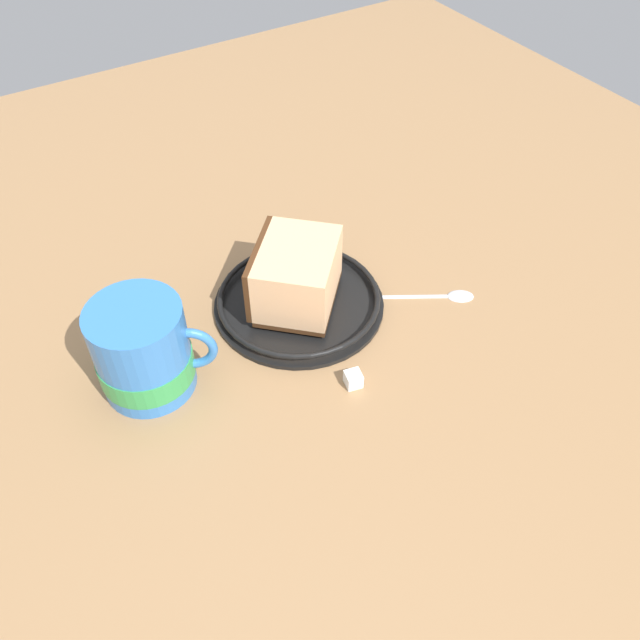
{
  "coord_description": "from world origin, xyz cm",
  "views": [
    {
      "loc": [
        38.46,
        -20.29,
        51.48
      ],
      "look_at": [
        -1.42,
        4.4,
        3.0
      ],
      "focal_mm": 37.08,
      "sensor_mm": 36.0,
      "label": 1
    }
  ],
  "objects_px": {
    "cake_slice": "(296,275)",
    "tea_mug": "(144,352)",
    "small_plate": "(299,301)",
    "teaspoon": "(443,294)",
    "sugar_cube": "(353,379)"
  },
  "relations": [
    {
      "from": "sugar_cube",
      "to": "cake_slice",
      "type": "bearing_deg",
      "value": 176.09
    },
    {
      "from": "cake_slice",
      "to": "tea_mug",
      "type": "xyz_separation_m",
      "value": [
        0.02,
        -0.18,
        0.0
      ]
    },
    {
      "from": "teaspoon",
      "to": "sugar_cube",
      "type": "bearing_deg",
      "value": -71.82
    },
    {
      "from": "small_plate",
      "to": "sugar_cube",
      "type": "height_order",
      "value": "same"
    },
    {
      "from": "small_plate",
      "to": "cake_slice",
      "type": "xyz_separation_m",
      "value": [
        -0.0,
        -0.0,
        0.04
      ]
    },
    {
      "from": "tea_mug",
      "to": "sugar_cube",
      "type": "height_order",
      "value": "tea_mug"
    },
    {
      "from": "tea_mug",
      "to": "cake_slice",
      "type": "bearing_deg",
      "value": 95.99
    },
    {
      "from": "teaspoon",
      "to": "sugar_cube",
      "type": "relative_size",
      "value": 7.09
    },
    {
      "from": "cake_slice",
      "to": "sugar_cube",
      "type": "bearing_deg",
      "value": -3.91
    },
    {
      "from": "small_plate",
      "to": "cake_slice",
      "type": "height_order",
      "value": "cake_slice"
    },
    {
      "from": "cake_slice",
      "to": "teaspoon",
      "type": "relative_size",
      "value": 1.17
    },
    {
      "from": "small_plate",
      "to": "tea_mug",
      "type": "bearing_deg",
      "value": -84.67
    },
    {
      "from": "cake_slice",
      "to": "sugar_cube",
      "type": "distance_m",
      "value": 0.13
    },
    {
      "from": "cake_slice",
      "to": "teaspoon",
      "type": "distance_m",
      "value": 0.17
    },
    {
      "from": "small_plate",
      "to": "teaspoon",
      "type": "bearing_deg",
      "value": 63.34
    }
  ]
}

